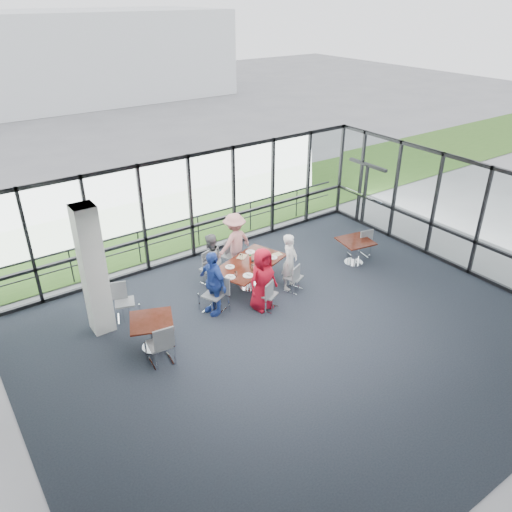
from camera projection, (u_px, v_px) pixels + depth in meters
floor at (297, 338)px, 11.75m from camera, size 12.00×10.00×0.02m
ceiling at (303, 212)px, 10.23m from camera, size 12.00×10.00×0.04m
wall_left at (10, 391)px, 7.94m from camera, size 0.10×10.00×3.20m
curtain_wall_back at (191, 208)px, 14.59m from camera, size 12.00×0.10×3.20m
curtain_wall_right at (464, 216)px, 14.04m from camera, size 0.10×10.00×3.20m
exit_door at (365, 195)px, 17.00m from camera, size 0.12×1.60×2.10m
structural_column at (93, 271)px, 11.32m from camera, size 0.50×0.50×3.20m
apron at (130, 206)px, 18.96m from camera, size 80.00×70.00×0.02m
grass_strip at (152, 223)px, 17.50m from camera, size 80.00×5.00×0.01m
hangar_main at (56, 57)px, 35.42m from camera, size 24.00×10.00×6.00m
guard_rail at (184, 234)px, 15.54m from camera, size 12.00×0.06×0.06m
main_table at (250, 267)px, 13.44m from camera, size 2.33×1.77×0.75m
side_table_left at (152, 324)px, 11.13m from camera, size 1.22×1.22×0.75m
side_table_right at (355, 244)px, 14.66m from camera, size 1.06×1.06×0.75m
diner_near_left at (262, 279)px, 12.46m from camera, size 0.87×0.61×1.69m
diner_near_right at (290, 262)px, 13.38m from camera, size 0.72×0.67×1.59m
diner_far_left at (211, 260)px, 13.50m from camera, size 0.87×0.77×1.52m
diner_far_right at (235, 242)px, 14.21m from camera, size 1.21×0.75×1.75m
diner_end at (213, 283)px, 12.30m from camera, size 0.63×1.04×1.70m
chair_main_nl at (268, 294)px, 12.61m from camera, size 0.56×0.56×0.85m
chair_main_nr at (294, 277)px, 13.40m from camera, size 0.53×0.53×0.82m
chair_main_fl at (209, 269)px, 13.75m from camera, size 0.53×0.53×0.87m
chair_main_fr at (230, 256)px, 14.45m from camera, size 0.53×0.53×0.84m
chair_main_end at (214, 295)px, 12.49m from camera, size 0.63×0.63×0.97m
chair_spare_la at (159, 344)px, 10.75m from camera, size 0.53×0.53×0.97m
chair_spare_lb at (125, 302)px, 12.21m from camera, size 0.59×0.59×0.95m
chair_spare_r at (360, 243)px, 15.10m from camera, size 0.54×0.54×0.92m
plate_nl at (248, 275)px, 12.80m from camera, size 0.28×0.28×0.01m
plate_nr at (273, 258)px, 13.65m from camera, size 0.24×0.24×0.01m
plate_fl at (230, 267)px, 13.20m from camera, size 0.25×0.25×0.01m
plate_fr at (250, 252)px, 13.95m from camera, size 0.27×0.27×0.01m
plate_end at (230, 277)px, 12.73m from camera, size 0.27×0.27×0.01m
tumbler_a at (252, 268)px, 13.03m from camera, size 0.08×0.08×0.15m
tumbler_b at (263, 258)px, 13.51m from camera, size 0.06×0.06×0.13m
tumbler_c at (241, 257)px, 13.53m from camera, size 0.08×0.08×0.15m
tumbler_d at (236, 274)px, 12.74m from camera, size 0.07×0.07×0.13m
menu_a at (260, 271)px, 13.00m from camera, size 0.36×0.28×0.00m
menu_b at (277, 254)px, 13.83m from camera, size 0.29×0.21×0.00m
menu_c at (242, 256)px, 13.72m from camera, size 0.38×0.36×0.00m
condiment_caddy at (252, 261)px, 13.46m from camera, size 0.10×0.07×0.04m
ketchup_bottle at (250, 260)px, 13.37m from camera, size 0.06×0.06×0.18m
green_bottle at (250, 258)px, 13.45m from camera, size 0.05×0.05×0.20m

